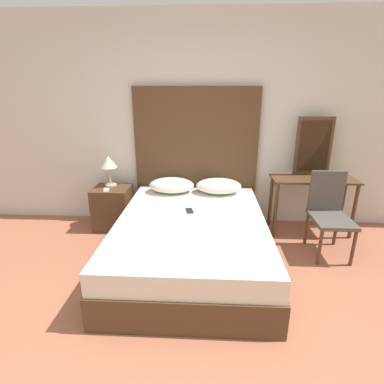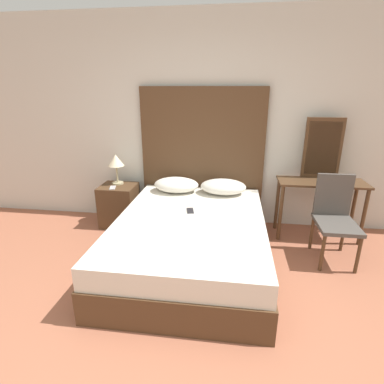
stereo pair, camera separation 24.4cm
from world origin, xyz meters
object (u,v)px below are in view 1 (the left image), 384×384
Objects in this scene: nightstand at (113,207)px; vanity_desk at (313,189)px; phone_on_bed at (190,211)px; phone_on_nightstand at (106,190)px; bed at (191,240)px; chair at (329,210)px; table_lamp at (109,164)px.

vanity_desk reaches higher than nightstand.
phone_on_bed is 1.64m from vanity_desk.
phone_on_bed is 1.21m from phone_on_nightstand.
vanity_desk is at bearing 28.65° from bed.
vanity_desk is at bearing 22.46° from phone_on_bed.
bed is at bearing -32.10° from phone_on_nightstand.
nightstand is at bearing 143.57° from bed.
nightstand reaches higher than phone_on_bed.
vanity_desk is (2.61, 0.11, 0.03)m from phone_on_nightstand.
chair is (2.65, -0.37, -0.06)m from phone_on_nightstand.
phone_on_bed is 0.18× the size of chair.
table_lamp is (-1.13, 0.89, 0.61)m from bed.
nightstand is at bearing -179.98° from vanity_desk.
phone_on_nightstand is at bearing 154.54° from phone_on_bed.
vanity_desk is at bearing 2.31° from phone_on_nightstand.
table_lamp reaches higher than nightstand.
bed is 13.11× the size of phone_on_bed.
phone_on_bed is (-0.03, 0.18, 0.27)m from bed.
bed is at bearing -38.42° from table_lamp.
phone_on_bed is 1.56m from chair.
nightstand is at bearing 169.80° from chair.
chair is at bearing -7.89° from phone_on_nightstand.
chair is (0.04, -0.47, -0.09)m from vanity_desk.
phone_on_nightstand is at bearing -104.27° from nightstand.
phone_on_nightstand reaches higher than phone_on_bed.
vanity_desk is at bearing -1.82° from table_lamp.
chair is at bearing -10.20° from nightstand.
bed is 2.06× the size of vanity_desk.
table_lamp is 2.73m from chair.
nightstand is 2.68m from chair.
phone_on_nightstand is at bearing 172.11° from chair.
phone_on_nightstand is (0.00, -0.19, -0.30)m from table_lamp.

